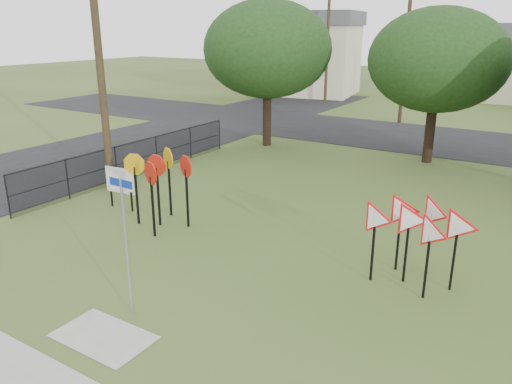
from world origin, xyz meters
TOP-DOWN VIEW (x-y plane):
  - ground at (0.00, 0.00)m, footprint 140.00×140.00m
  - street_left at (-12.00, 10.00)m, footprint 8.00×50.00m
  - street_far at (0.00, 20.00)m, footprint 60.00×8.00m
  - curb_pad at (0.00, -2.40)m, footprint 2.00×1.20m
  - street_name_sign at (-0.14, -1.46)m, footprint 0.63×0.06m
  - stop_sign_cluster at (-3.06, 2.72)m, footprint 2.15×1.87m
  - yield_sign_cluster at (4.59, 3.22)m, footprint 2.67×1.77m
  - info_board at (-5.24, 3.10)m, footprint 1.16×0.16m
  - utility_pole_main at (-7.24, 4.50)m, footprint 3.55×0.33m
  - far_pole_a at (-2.00, 24.00)m, footprint 1.40×0.24m
  - far_pole_c at (-10.00, 30.00)m, footprint 1.40×0.24m
  - fence_run at (-7.60, 6.25)m, footprint 0.05×11.55m
  - house_left at (-14.00, 34.00)m, footprint 10.58×8.88m
  - tree_near_left at (-6.00, 14.00)m, footprint 6.40×6.40m
  - tree_near_mid at (2.00, 15.00)m, footprint 6.00×6.00m
  - tree_far_left at (-16.00, 30.00)m, footprint 6.80×6.80m

SIDE VIEW (x-z plane):
  - ground at x=0.00m, z-range 0.00..0.00m
  - street_left at x=-12.00m, z-range 0.00..0.02m
  - street_far at x=0.00m, z-range 0.00..0.02m
  - curb_pad at x=0.00m, z-range 0.00..0.02m
  - fence_run at x=-7.60m, z-range 0.03..1.53m
  - info_board at x=-5.24m, z-range 0.24..1.69m
  - yield_sign_cluster at x=4.59m, z-range 0.50..2.59m
  - stop_sign_cluster at x=-3.06m, z-range 0.57..2.87m
  - street_name_sign at x=-0.14m, z-range 0.22..3.28m
  - house_left at x=-14.00m, z-range 0.05..7.25m
  - tree_near_mid at x=2.00m, z-range 1.14..7.94m
  - far_pole_a at x=-2.00m, z-range 0.10..9.10m
  - far_pole_c at x=-10.00m, z-range 0.10..9.10m
  - tree_near_left at x=-6.00m, z-range 1.22..8.49m
  - tree_far_left at x=-16.00m, z-range 1.31..9.04m
  - utility_pole_main at x=-7.24m, z-range 0.21..10.21m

